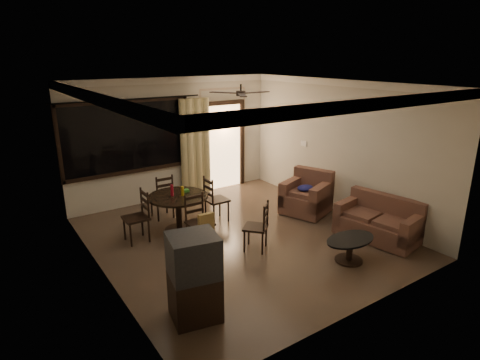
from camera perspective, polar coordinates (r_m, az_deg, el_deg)
ground at (r=7.59m, az=0.11°, el=-8.12°), size 5.50×5.50×0.00m
room_shell at (r=8.78m, az=-3.24°, el=7.95°), size 5.50×6.70×5.50m
dining_table at (r=7.75m, az=-8.76°, el=-3.24°), size 1.14×1.14×0.93m
dining_chair_west at (r=7.57m, az=-14.42°, el=-6.42°), size 0.42×0.42×0.95m
dining_chair_east at (r=8.21m, az=-3.39°, el=-3.96°), size 0.42×0.42×0.95m
dining_chair_south at (r=7.13m, az=-5.68°, el=-7.23°), size 0.42×0.48×0.95m
dining_chair_north at (r=8.52m, az=-10.96°, el=-3.44°), size 0.42×0.42×0.95m
tv_cabinet at (r=5.24m, az=-6.50°, el=-13.56°), size 0.70×0.66×1.16m
sofa at (r=7.87m, az=19.19°, el=-5.71°), size 1.00×1.56×0.77m
armchair at (r=8.73m, az=9.54°, el=-2.25°), size 1.14×1.14×0.89m
coffee_table at (r=6.89m, az=15.35°, el=-9.05°), size 0.93×0.56×0.41m
side_chair at (r=7.04m, az=2.30°, el=-7.90°), size 0.55×0.55×0.88m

